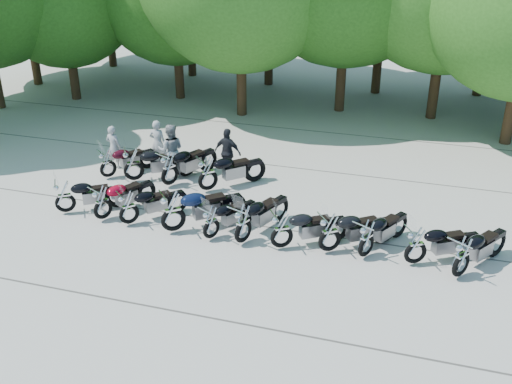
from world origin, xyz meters
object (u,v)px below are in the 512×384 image
(motorcycle_1, at_px, (102,202))
(motorcycle_8, at_px, (367,238))
(motorcycle_7, at_px, (330,232))
(motorcycle_3, at_px, (173,210))
(rider_3, at_px, (158,143))
(motorcycle_13, at_px, (169,168))
(motorcycle_5, at_px, (243,223))
(motorcycle_12, at_px, (133,163))
(rider_2, at_px, (228,152))
(motorcycle_6, at_px, (282,229))
(motorcycle_4, at_px, (211,221))
(motorcycle_11, at_px, (108,162))
(motorcycle_9, at_px, (416,245))
(motorcycle_2, at_px, (128,207))
(motorcycle_0, at_px, (64,196))
(motorcycle_10, at_px, (462,256))
(motorcycle_14, at_px, (208,173))
(rider_0, at_px, (114,147))
(rider_1, at_px, (171,150))

(motorcycle_1, bearing_deg, motorcycle_8, -152.30)
(motorcycle_7, bearing_deg, motorcycle_3, 56.10)
(rider_3, bearing_deg, motorcycle_13, 127.60)
(motorcycle_5, height_order, motorcycle_8, motorcycle_5)
(motorcycle_8, bearing_deg, motorcycle_3, 30.57)
(motorcycle_12, distance_m, rider_2, 3.23)
(motorcycle_6, xyz_separation_m, motorcycle_12, (-5.92, 2.87, 0.04))
(motorcycle_4, xyz_separation_m, motorcycle_11, (-4.87, 2.92, 0.02))
(motorcycle_8, bearing_deg, motorcycle_1, 29.12)
(motorcycle_1, distance_m, motorcycle_9, 9.07)
(motorcycle_2, relative_size, motorcycle_8, 0.98)
(motorcycle_0, height_order, motorcycle_12, motorcycle_12)
(motorcycle_6, relative_size, rider_2, 1.32)
(motorcycle_0, distance_m, motorcycle_2, 2.20)
(motorcycle_0, bearing_deg, motorcycle_8, -123.21)
(motorcycle_6, bearing_deg, rider_2, 2.11)
(motorcycle_8, xyz_separation_m, motorcycle_11, (-9.16, 2.65, -0.02))
(motorcycle_9, xyz_separation_m, motorcycle_13, (-8.14, 2.65, 0.07))
(motorcycle_6, relative_size, motorcycle_11, 1.07)
(motorcycle_7, bearing_deg, motorcycle_12, 33.29)
(motorcycle_0, height_order, motorcycle_10, motorcycle_10)
(motorcycle_9, xyz_separation_m, motorcycle_11, (-10.44, 2.65, -0.03))
(motorcycle_14, bearing_deg, motorcycle_8, -160.49)
(motorcycle_14, distance_m, rider_0, 4.02)
(motorcycle_5, distance_m, motorcycle_14, 3.57)
(motorcycle_12, bearing_deg, motorcycle_11, 57.94)
(motorcycle_2, relative_size, motorcycle_4, 1.06)
(motorcycle_13, bearing_deg, rider_0, 6.21)
(rider_0, bearing_deg, motorcycle_10, 168.21)
(motorcycle_10, bearing_deg, motorcycle_0, 32.74)
(motorcycle_10, height_order, motorcycle_11, motorcycle_10)
(motorcycle_0, height_order, motorcycle_9, motorcycle_9)
(motorcycle_10, xyz_separation_m, motorcycle_11, (-11.57, 2.94, -0.06))
(motorcycle_11, bearing_deg, motorcycle_9, -157.60)
(motorcycle_2, distance_m, motorcycle_7, 5.93)
(motorcycle_0, xyz_separation_m, motorcycle_5, (5.74, -0.17, 0.06))
(motorcycle_6, relative_size, motorcycle_8, 1.03)
(motorcycle_1, relative_size, motorcycle_6, 0.98)
(motorcycle_8, height_order, rider_0, rider_0)
(motorcycle_3, xyz_separation_m, motorcycle_12, (-2.71, 2.87, -0.05))
(motorcycle_6, xyz_separation_m, motorcycle_9, (3.54, 0.22, -0.01))
(motorcycle_0, distance_m, motorcycle_10, 11.51)
(motorcycle_0, distance_m, rider_1, 4.09)
(motorcycle_5, distance_m, rider_3, 6.39)
(motorcycle_3, bearing_deg, motorcycle_2, 47.11)
(motorcycle_4, height_order, motorcycle_14, motorcycle_14)
(motorcycle_1, distance_m, rider_0, 4.01)
(motorcycle_0, xyz_separation_m, motorcycle_14, (3.61, 2.70, 0.08))
(motorcycle_4, bearing_deg, motorcycle_9, -149.11)
(motorcycle_3, distance_m, motorcycle_4, 1.18)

